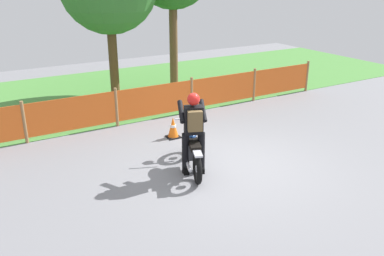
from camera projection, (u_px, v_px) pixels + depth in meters
name	position (u px, v px, depth m)	size (l,w,h in m)	color
ground	(226.00, 165.00, 8.73)	(24.00, 24.00, 0.02)	gray
grass_verge	(115.00, 91.00, 14.17)	(24.00, 6.64, 0.01)	#4C8C3D
barrier_fence	(156.00, 100.00, 11.31)	(11.60, 0.08, 1.05)	olive
motorcycle_lead	(192.00, 148.00, 8.43)	(0.88, 1.84, 0.92)	black
rider_lead	(194.00, 129.00, 8.06)	(0.68, 0.78, 1.69)	black
traffic_cone	(173.00, 128.00, 10.09)	(0.32, 0.32, 0.53)	black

